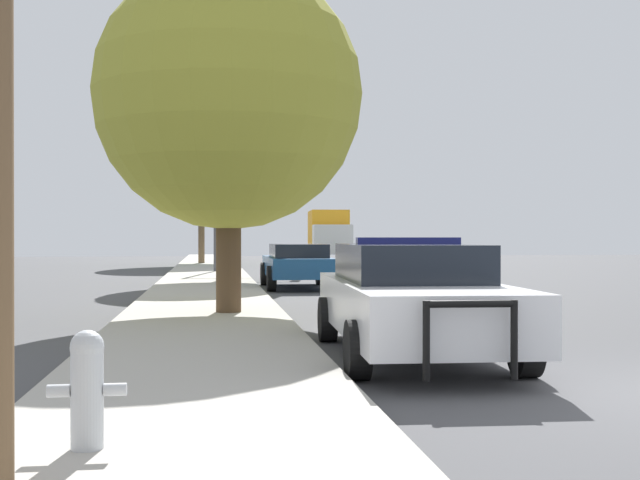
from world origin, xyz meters
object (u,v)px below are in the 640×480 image
tree_sidewalk_mid (228,136)px  tree_sidewalk_far (201,158)px  car_background_oncoming (378,255)px  police_car (411,297)px  tree_sidewalk_near (228,96)px  box_truck (329,234)px  car_background_midblock (298,264)px  fire_hydrant (87,386)px  traffic_light (253,179)px

tree_sidewalk_mid → tree_sidewalk_far: bearing=93.8°
car_background_oncoming → police_car: bearing=84.1°
police_car → tree_sidewalk_near: 6.38m
box_truck → tree_sidewalk_mid: (-6.68, -22.83, 3.12)m
car_background_midblock → car_background_oncoming: bearing=65.6°
car_background_oncoming → tree_sidewalk_mid: 10.50m
fire_hydrant → traffic_light: size_ratio=0.15×
fire_hydrant → box_truck: box_truck is taller
fire_hydrant → tree_sidewalk_mid: (1.38, 20.80, 4.24)m
tree_sidewalk_far → police_car: bearing=-84.7°
car_background_oncoming → tree_sidewalk_mid: (-6.47, -7.20, 4.07)m
fire_hydrant → traffic_light: traffic_light is taller
tree_sidewalk_near → fire_hydrant: bearing=-96.8°
box_truck → police_car: bearing=86.8°
car_background_oncoming → tree_sidewalk_far: (-7.52, 8.84, 4.90)m
police_car → tree_sidewalk_mid: size_ratio=0.75×
tree_sidewalk_mid → tree_sidewalk_far: tree_sidewalk_far is taller
car_background_midblock → tree_sidewalk_mid: size_ratio=0.65×
car_background_oncoming → tree_sidewalk_near: (-6.72, -18.52, 3.40)m
fire_hydrant → traffic_light: (2.53, 27.03, 3.31)m
police_car → box_truck: (4.71, 39.10, 0.91)m
box_truck → tree_sidewalk_mid: bearing=77.4°
police_car → car_background_midblock: size_ratio=1.17×
traffic_light → tree_sidewalk_mid: (-1.15, -6.24, 0.93)m
tree_sidewalk_near → car_background_midblock: bearing=75.5°
fire_hydrant → traffic_light: bearing=84.7°
box_truck → tree_sidewalk_mid: tree_sidewalk_mid is taller
box_truck → tree_sidewalk_mid: size_ratio=0.97×
tree_sidewalk_near → tree_sidewalk_far: bearing=91.7°
police_car → car_background_oncoming: (4.50, 23.48, -0.04)m
traffic_light → car_background_oncoming: (5.32, 0.97, -3.14)m
police_car → car_background_oncoming: size_ratio=1.24×
tree_sidewalk_far → tree_sidewalk_mid: bearing=-86.2°
tree_sidewalk_far → car_background_oncoming: bearing=-49.6°
car_background_oncoming → car_background_midblock: bearing=70.6°
police_car → tree_sidewalk_far: size_ratio=0.61×
tree_sidewalk_mid → tree_sidewalk_near: bearing=-91.2°
car_background_midblock → tree_sidewalk_mid: 5.28m
traffic_light → tree_sidewalk_far: 10.21m
police_car → tree_sidewalk_near: size_ratio=0.81×
fire_hydrant → tree_sidewalk_near: size_ratio=0.12×
car_background_midblock → tree_sidewalk_mid: bearing=125.8°
traffic_light → car_background_midblock: (0.82, -8.96, -3.14)m
traffic_light → tree_sidewalk_mid: bearing=-100.4°
car_background_oncoming → tree_sidewalk_mid: tree_sidewalk_mid is taller
fire_hydrant → police_car: bearing=53.5°
car_background_oncoming → box_truck: size_ratio=0.63×
fire_hydrant → tree_sidewalk_far: tree_sidewalk_far is taller
box_truck → fire_hydrant: bearing=83.2°
traffic_light → tree_sidewalk_near: size_ratio=0.81×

